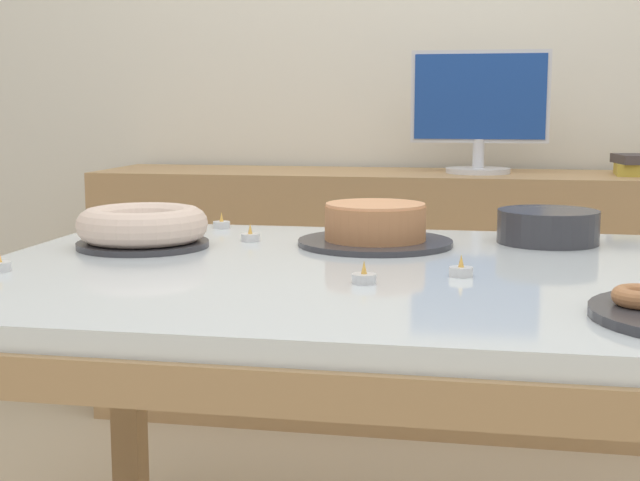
{
  "coord_description": "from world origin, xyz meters",
  "views": [
    {
      "loc": [
        0.22,
        -1.55,
        1.01
      ],
      "look_at": [
        -0.06,
        -0.09,
        0.79
      ],
      "focal_mm": 50.0,
      "sensor_mm": 36.0,
      "label": 1
    }
  ],
  "objects_px": {
    "tealight_near_front": "(250,236)",
    "tealight_near_cakes": "(222,224)",
    "plate_stack": "(548,227)",
    "computer_monitor": "(479,112)",
    "tealight_left_edge": "(364,277)",
    "cake_chocolate_round": "(375,227)",
    "cake_golden_bundt": "(143,227)",
    "tealight_right_edge": "(461,270)"
  },
  "relations": [
    {
      "from": "tealight_right_edge",
      "to": "computer_monitor",
      "type": "bearing_deg",
      "value": 89.55
    },
    {
      "from": "cake_golden_bundt",
      "to": "tealight_near_front",
      "type": "bearing_deg",
      "value": 31.36
    },
    {
      "from": "tealight_left_edge",
      "to": "tealight_near_front",
      "type": "height_order",
      "value": "same"
    },
    {
      "from": "tealight_left_edge",
      "to": "tealight_near_front",
      "type": "xyz_separation_m",
      "value": [
        -0.3,
        0.41,
        0.0
      ]
    },
    {
      "from": "computer_monitor",
      "to": "cake_golden_bundt",
      "type": "height_order",
      "value": "computer_monitor"
    },
    {
      "from": "computer_monitor",
      "to": "tealight_near_front",
      "type": "relative_size",
      "value": 10.6
    },
    {
      "from": "cake_golden_bundt",
      "to": "plate_stack",
      "type": "bearing_deg",
      "value": 14.33
    },
    {
      "from": "tealight_right_edge",
      "to": "tealight_left_edge",
      "type": "height_order",
      "value": "same"
    },
    {
      "from": "tealight_right_edge",
      "to": "tealight_near_front",
      "type": "xyz_separation_m",
      "value": [
        -0.45,
        0.32,
        0.0
      ]
    },
    {
      "from": "tealight_left_edge",
      "to": "tealight_near_front",
      "type": "relative_size",
      "value": 1.0
    },
    {
      "from": "cake_golden_bundt",
      "to": "tealight_left_edge",
      "type": "xyz_separation_m",
      "value": [
        0.49,
        -0.29,
        -0.03
      ]
    },
    {
      "from": "tealight_left_edge",
      "to": "cake_chocolate_round",
      "type": "bearing_deg",
      "value": 94.54
    },
    {
      "from": "cake_golden_bundt",
      "to": "tealight_near_cakes",
      "type": "relative_size",
      "value": 6.69
    },
    {
      "from": "cake_golden_bundt",
      "to": "tealight_left_edge",
      "type": "relative_size",
      "value": 6.69
    },
    {
      "from": "cake_chocolate_round",
      "to": "plate_stack",
      "type": "bearing_deg",
      "value": 15.41
    },
    {
      "from": "computer_monitor",
      "to": "tealight_near_front",
      "type": "distance_m",
      "value": 1.14
    },
    {
      "from": "computer_monitor",
      "to": "cake_chocolate_round",
      "type": "height_order",
      "value": "computer_monitor"
    },
    {
      "from": "cake_chocolate_round",
      "to": "tealight_left_edge",
      "type": "xyz_separation_m",
      "value": [
        0.03,
        -0.4,
        -0.03
      ]
    },
    {
      "from": "computer_monitor",
      "to": "tealight_near_cakes",
      "type": "distance_m",
      "value": 1.04
    },
    {
      "from": "cake_golden_bundt",
      "to": "tealight_near_cakes",
      "type": "xyz_separation_m",
      "value": [
        0.07,
        0.3,
        -0.03
      ]
    },
    {
      "from": "cake_chocolate_round",
      "to": "tealight_near_cakes",
      "type": "distance_m",
      "value": 0.43
    },
    {
      "from": "cake_golden_bundt",
      "to": "tealight_left_edge",
      "type": "bearing_deg",
      "value": -30.4
    },
    {
      "from": "cake_chocolate_round",
      "to": "tealight_right_edge",
      "type": "xyz_separation_m",
      "value": [
        0.18,
        -0.31,
        -0.03
      ]
    },
    {
      "from": "tealight_near_cakes",
      "to": "tealight_right_edge",
      "type": "bearing_deg",
      "value": -41.26
    },
    {
      "from": "tealight_near_front",
      "to": "cake_golden_bundt",
      "type": "bearing_deg",
      "value": -148.64
    },
    {
      "from": "cake_golden_bundt",
      "to": "plate_stack",
      "type": "distance_m",
      "value": 0.84
    },
    {
      "from": "tealight_near_cakes",
      "to": "tealight_left_edge",
      "type": "bearing_deg",
      "value": -54.71
    },
    {
      "from": "tealight_near_cakes",
      "to": "tealight_near_front",
      "type": "height_order",
      "value": "same"
    },
    {
      "from": "tealight_near_front",
      "to": "tealight_right_edge",
      "type": "bearing_deg",
      "value": -35.0
    },
    {
      "from": "plate_stack",
      "to": "tealight_near_front",
      "type": "xyz_separation_m",
      "value": [
        -0.62,
        -0.09,
        -0.02
      ]
    },
    {
      "from": "cake_golden_bundt",
      "to": "tealight_near_front",
      "type": "relative_size",
      "value": 6.69
    },
    {
      "from": "tealight_near_front",
      "to": "tealight_left_edge",
      "type": "bearing_deg",
      "value": -53.65
    },
    {
      "from": "tealight_right_edge",
      "to": "tealight_left_edge",
      "type": "xyz_separation_m",
      "value": [
        -0.15,
        -0.09,
        0.0
      ]
    },
    {
      "from": "computer_monitor",
      "to": "tealight_left_edge",
      "type": "height_order",
      "value": "computer_monitor"
    },
    {
      "from": "plate_stack",
      "to": "tealight_right_edge",
      "type": "distance_m",
      "value": 0.44
    },
    {
      "from": "cake_chocolate_round",
      "to": "plate_stack",
      "type": "distance_m",
      "value": 0.36
    },
    {
      "from": "computer_monitor",
      "to": "tealight_near_cakes",
      "type": "xyz_separation_m",
      "value": [
        -0.58,
        -0.83,
        -0.26
      ]
    },
    {
      "from": "tealight_near_front",
      "to": "plate_stack",
      "type": "bearing_deg",
      "value": 8.24
    },
    {
      "from": "computer_monitor",
      "to": "tealight_left_edge",
      "type": "bearing_deg",
      "value": -96.56
    },
    {
      "from": "plate_stack",
      "to": "tealight_near_cakes",
      "type": "xyz_separation_m",
      "value": [
        -0.74,
        0.1,
        -0.02
      ]
    },
    {
      "from": "tealight_near_cakes",
      "to": "tealight_left_edge",
      "type": "height_order",
      "value": "same"
    },
    {
      "from": "tealight_near_front",
      "to": "tealight_near_cakes",
      "type": "bearing_deg",
      "value": 122.86
    }
  ]
}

